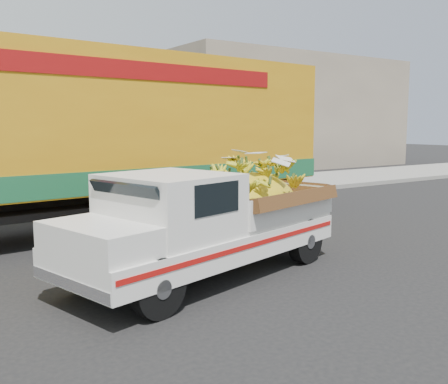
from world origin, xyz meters
TOP-DOWN VIEW (x-y plane):
  - ground at (0.00, 0.00)m, footprint 100.00×100.00m
  - curb at (0.00, 7.02)m, footprint 60.00×0.25m
  - sidewalk at (0.00, 9.12)m, footprint 60.00×4.00m
  - building_right at (14.00, 16.02)m, footprint 14.00×6.00m
  - pickup_truck at (-0.38, 0.62)m, footprint 4.90×2.81m
  - semi_trailer at (-1.34, 4.57)m, footprint 12.04×3.46m

SIDE VIEW (x-z plane):
  - ground at x=0.00m, z-range 0.00..0.00m
  - sidewalk at x=0.00m, z-range 0.00..0.14m
  - curb at x=0.00m, z-range 0.00..0.15m
  - pickup_truck at x=-0.38m, z-range 0.06..1.68m
  - semi_trailer at x=-1.34m, z-range 0.22..4.02m
  - building_right at x=14.00m, z-range 0.00..6.00m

